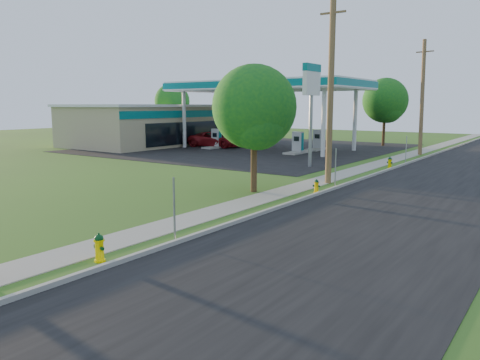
% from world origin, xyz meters
% --- Properties ---
extents(ground_plane, '(140.00, 140.00, 0.00)m').
position_xyz_m(ground_plane, '(0.00, 0.00, 0.00)').
color(ground_plane, '#385B21').
rests_on(ground_plane, ground).
extents(road, '(8.00, 120.00, 0.02)m').
position_xyz_m(road, '(4.50, 10.00, 0.01)').
color(road, black).
rests_on(road, ground).
extents(curb, '(0.15, 120.00, 0.15)m').
position_xyz_m(curb, '(0.50, 10.00, 0.07)').
color(curb, '#A19F94').
rests_on(curb, ground).
extents(sidewalk, '(1.50, 120.00, 0.03)m').
position_xyz_m(sidewalk, '(-1.25, 10.00, 0.01)').
color(sidewalk, gray).
rests_on(sidewalk, ground).
extents(forecourt, '(26.00, 28.00, 0.02)m').
position_xyz_m(forecourt, '(-16.00, 32.00, 0.01)').
color(forecourt, black).
rests_on(forecourt, ground).
extents(utility_pole_mid, '(1.40, 0.32, 9.80)m').
position_xyz_m(utility_pole_mid, '(-0.60, 17.00, 4.95)').
color(utility_pole_mid, brown).
rests_on(utility_pole_mid, ground).
extents(utility_pole_far, '(1.40, 0.32, 9.50)m').
position_xyz_m(utility_pole_far, '(-0.60, 35.00, 4.80)').
color(utility_pole_far, brown).
rests_on(utility_pole_far, ground).
extents(sign_post_near, '(0.05, 0.04, 2.00)m').
position_xyz_m(sign_post_near, '(0.25, 4.20, 1.00)').
color(sign_post_near, gray).
rests_on(sign_post_near, ground).
extents(sign_post_mid, '(0.05, 0.04, 2.00)m').
position_xyz_m(sign_post_mid, '(0.25, 16.00, 1.00)').
color(sign_post_mid, gray).
rests_on(sign_post_mid, ground).
extents(sign_post_far, '(0.05, 0.04, 2.00)m').
position_xyz_m(sign_post_far, '(0.25, 28.20, 1.00)').
color(sign_post_far, gray).
rests_on(sign_post_far, ground).
extents(gas_canopy, '(18.18, 9.18, 6.40)m').
position_xyz_m(gas_canopy, '(-14.00, 32.00, 5.90)').
color(gas_canopy, silver).
rests_on(gas_canopy, ground).
extents(fuel_pump_nw, '(1.20, 3.20, 1.90)m').
position_xyz_m(fuel_pump_nw, '(-18.50, 30.00, 0.72)').
color(fuel_pump_nw, '#A19F94').
rests_on(fuel_pump_nw, ground).
extents(fuel_pump_ne, '(1.20, 3.20, 1.90)m').
position_xyz_m(fuel_pump_ne, '(-9.50, 30.00, 0.72)').
color(fuel_pump_ne, '#A19F94').
rests_on(fuel_pump_ne, ground).
extents(fuel_pump_sw, '(1.20, 3.20, 1.90)m').
position_xyz_m(fuel_pump_sw, '(-18.50, 34.00, 0.72)').
color(fuel_pump_sw, '#A19F94').
rests_on(fuel_pump_sw, ground).
extents(fuel_pump_se, '(1.20, 3.20, 1.90)m').
position_xyz_m(fuel_pump_se, '(-9.50, 34.00, 0.72)').
color(fuel_pump_se, '#A19F94').
rests_on(fuel_pump_se, ground).
extents(convenience_store, '(10.40, 22.40, 4.25)m').
position_xyz_m(convenience_store, '(-26.98, 32.00, 2.13)').
color(convenience_store, tan).
rests_on(convenience_store, ground).
extents(price_pylon, '(0.34, 2.04, 6.85)m').
position_xyz_m(price_pylon, '(-4.50, 22.50, 5.43)').
color(price_pylon, gray).
rests_on(price_pylon, ground).
extents(tree_verge, '(4.00, 4.00, 6.07)m').
position_xyz_m(tree_verge, '(-2.36, 12.52, 3.90)').
color(tree_verge, '#3D2B19').
rests_on(tree_verge, ground).
extents(tree_lot, '(4.58, 4.58, 6.95)m').
position_xyz_m(tree_lot, '(-5.99, 42.12, 4.47)').
color(tree_lot, '#3D2B19').
rests_on(tree_lot, ground).
extents(tree_back, '(4.64, 4.64, 7.03)m').
position_xyz_m(tree_back, '(-33.92, 40.11, 4.53)').
color(tree_back, '#3D2B19').
rests_on(tree_back, ground).
extents(hydrant_near, '(0.41, 0.37, 0.79)m').
position_xyz_m(hydrant_near, '(-0.09, 1.66, 0.39)').
color(hydrant_near, '#FFDD00').
rests_on(hydrant_near, ground).
extents(hydrant_mid, '(0.34, 0.31, 0.67)m').
position_xyz_m(hydrant_mid, '(0.16, 14.06, 0.33)').
color(hydrant_mid, '#EABA07').
rests_on(hydrant_mid, ground).
extents(hydrant_far, '(0.40, 0.36, 0.78)m').
position_xyz_m(hydrant_far, '(0.18, 24.90, 0.38)').
color(hydrant_far, '#E1CA00').
rests_on(hydrant_far, ground).
extents(car_red, '(5.90, 3.33, 1.56)m').
position_xyz_m(car_red, '(-19.23, 30.85, 0.78)').
color(car_red, maroon).
rests_on(car_red, ground).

